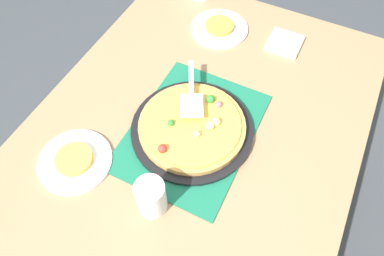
# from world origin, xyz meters

# --- Properties ---
(ground_plane) EXTENTS (8.00, 8.00, 0.00)m
(ground_plane) POSITION_xyz_m (0.00, 0.00, 0.00)
(ground_plane) COLOR #3D4247
(dining_table) EXTENTS (1.40, 1.00, 0.75)m
(dining_table) POSITION_xyz_m (0.00, 0.00, 0.64)
(dining_table) COLOR #9E7A56
(dining_table) RESTS_ON ground_plane
(placemat) EXTENTS (0.48, 0.36, 0.01)m
(placemat) POSITION_xyz_m (0.00, 0.00, 0.75)
(placemat) COLOR #196B4C
(placemat) RESTS_ON dining_table
(pizza_pan) EXTENTS (0.38, 0.38, 0.01)m
(pizza_pan) POSITION_xyz_m (0.00, 0.00, 0.76)
(pizza_pan) COLOR black
(pizza_pan) RESTS_ON placemat
(pizza) EXTENTS (0.33, 0.33, 0.05)m
(pizza) POSITION_xyz_m (0.00, -0.00, 0.78)
(pizza) COLOR tan
(pizza) RESTS_ON pizza_pan
(plate_near_left) EXTENTS (0.22, 0.22, 0.01)m
(plate_near_left) POSITION_xyz_m (0.47, 0.11, 0.76)
(plate_near_left) COLOR white
(plate_near_left) RESTS_ON dining_table
(plate_far_right) EXTENTS (0.22, 0.22, 0.01)m
(plate_far_right) POSITION_xyz_m (-0.25, 0.26, 0.76)
(plate_far_right) COLOR white
(plate_far_right) RESTS_ON dining_table
(served_slice_left) EXTENTS (0.11, 0.11, 0.02)m
(served_slice_left) POSITION_xyz_m (0.47, 0.11, 0.77)
(served_slice_left) COLOR gold
(served_slice_left) RESTS_ON plate_near_left
(served_slice_right) EXTENTS (0.11, 0.11, 0.02)m
(served_slice_right) POSITION_xyz_m (-0.25, 0.26, 0.77)
(served_slice_right) COLOR #EAB747
(served_slice_right) RESTS_ON plate_far_right
(cup_near) EXTENTS (0.08, 0.08, 0.12)m
(cup_near) POSITION_xyz_m (-0.27, -0.01, 0.81)
(cup_near) COLOR white
(cup_near) RESTS_ON dining_table
(pizza_server) EXTENTS (0.22, 0.14, 0.01)m
(pizza_server) POSITION_xyz_m (0.09, 0.04, 0.82)
(pizza_server) COLOR silver
(pizza_server) RESTS_ON pizza
(napkin_stack) EXTENTS (0.12, 0.12, 0.02)m
(napkin_stack) POSITION_xyz_m (0.50, -0.14, 0.76)
(napkin_stack) COLOR white
(napkin_stack) RESTS_ON dining_table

